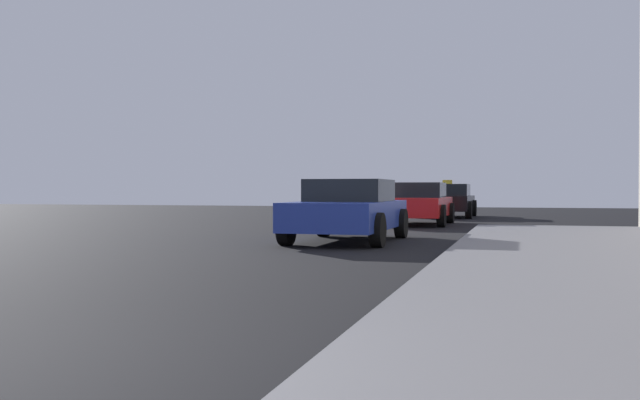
% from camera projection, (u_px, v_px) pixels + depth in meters
% --- Properties ---
extents(car_blue, '(1.99, 4.12, 1.27)m').
position_uv_depth(car_blue, '(348.00, 210.00, 14.43)').
color(car_blue, '#233899').
rests_on(car_blue, ground_plane).
extents(car_red, '(2.04, 4.03, 1.27)m').
position_uv_depth(car_red, '(416.00, 203.00, 21.27)').
color(car_red, red).
rests_on(car_red, ground_plane).
extents(car_black, '(2.06, 4.13, 1.43)m').
position_uv_depth(car_black, '(447.00, 200.00, 27.01)').
color(car_black, black).
rests_on(car_black, ground_plane).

